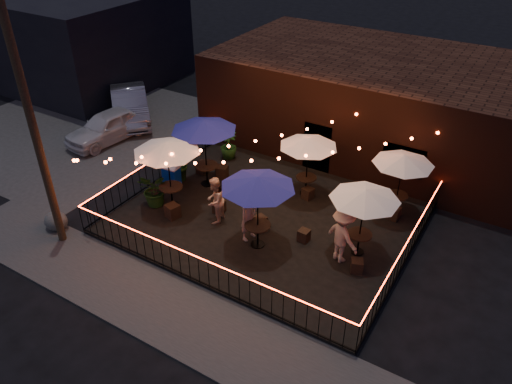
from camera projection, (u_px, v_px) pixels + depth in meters
ground at (236, 251)px, 16.59m from camera, size 110.00×110.00×0.00m
patio at (267, 219)px, 17.98m from camera, size 10.00×8.00×0.15m
sidewalk at (174, 313)px, 14.25m from camera, size 18.00×2.50×0.05m
parking_lot at (79, 126)px, 24.71m from camera, size 11.00×12.00×0.02m
brick_building at (377, 101)px, 22.23m from camera, size 14.00×8.00×4.00m
background_building at (65, 34)px, 29.57m from camera, size 12.00×9.00×5.00m
utility_pole at (35, 135)px, 14.92m from camera, size 0.26×0.26×8.00m
fence_front at (199, 271)px, 14.79m from camera, size 10.00×0.04×1.04m
fence_left at (159, 169)px, 19.85m from camera, size 0.04×8.00×1.04m
fence_right at (406, 253)px, 15.47m from camera, size 0.04×8.00×1.04m
festoon_lights at (237, 156)px, 16.88m from camera, size 10.02×8.72×1.32m
cafe_table_0 at (166, 148)px, 17.29m from camera, size 3.12×3.12×2.64m
cafe_table_1 at (204, 126)px, 18.50m from camera, size 2.81×2.81×2.76m
cafe_table_2 at (258, 183)px, 15.33m from camera, size 2.86×2.86×2.65m
cafe_table_3 at (309, 143)px, 18.09m from camera, size 2.35×2.35×2.39m
cafe_table_4 at (365, 196)px, 15.11m from camera, size 2.91×2.91×2.42m
cafe_table_5 at (404, 160)px, 17.08m from camera, size 2.74×2.74×2.35m
bistro_chair_0 at (156, 197)px, 18.64m from camera, size 0.51×0.51×0.49m
bistro_chair_1 at (173, 211)px, 17.83m from camera, size 0.54×0.54×0.51m
bistro_chair_2 at (203, 168)px, 20.47m from camera, size 0.41×0.41×0.48m
bistro_chair_3 at (222, 172)px, 20.12m from camera, size 0.53×0.53×0.51m
bistro_chair_4 at (219, 207)px, 18.11m from camera, size 0.41×0.41×0.46m
bistro_chair_5 at (260, 222)px, 17.31m from camera, size 0.49×0.49×0.46m
bistro_chair_6 at (270, 184)px, 19.38m from camera, size 0.52×0.52×0.52m
bistro_chair_7 at (308, 193)px, 18.87m from camera, size 0.46×0.46×0.44m
bistro_chair_8 at (304, 235)px, 16.72m from camera, size 0.37×0.37×0.42m
bistro_chair_9 at (357, 266)px, 15.42m from camera, size 0.48×0.48×0.43m
bistro_chair_10 at (363, 204)px, 18.25m from camera, size 0.46×0.46×0.48m
bistro_chair_11 at (394, 213)px, 17.76m from camera, size 0.41×0.41×0.45m
patron_a at (249, 214)px, 16.43m from camera, size 0.60×0.79×1.94m
patron_b at (215, 201)px, 17.28m from camera, size 0.83×0.97×1.76m
patron_c at (342, 235)px, 15.49m from camera, size 1.42×1.16×1.92m
potted_shrub_a at (155, 190)px, 18.25m from camera, size 1.47×1.37×1.33m
potted_shrub_b at (181, 165)px, 19.72m from camera, size 0.79×0.64×1.43m
potted_shrub_c at (228, 145)px, 21.32m from camera, size 0.94×0.94×1.26m
cooler at (172, 176)px, 19.52m from camera, size 0.69×0.51×0.87m
boulder at (56, 221)px, 17.43m from camera, size 1.10×1.02×0.69m
car_white at (108, 126)px, 23.05m from camera, size 2.19×4.30×1.40m
car_silver at (130, 105)px, 24.91m from camera, size 4.66×4.52×1.59m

